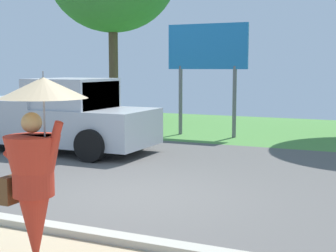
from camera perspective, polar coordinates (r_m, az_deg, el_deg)
ground_plane at (r=11.08m, az=2.95°, el=-4.75°), size 40.00×22.00×0.20m
monk_pedestrian at (r=5.47m, az=-14.98°, el=-5.11°), size 1.03×0.91×2.13m
pickup_truck at (r=13.19m, az=-12.61°, el=0.99°), size 5.20×2.28×1.88m
roadside_billboard at (r=15.61m, az=4.54°, el=8.19°), size 2.60×0.12×3.50m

